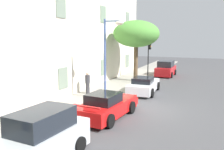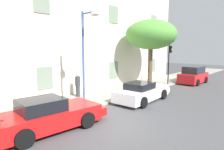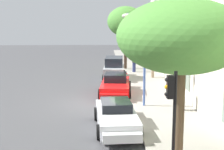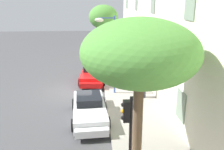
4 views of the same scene
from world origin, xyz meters
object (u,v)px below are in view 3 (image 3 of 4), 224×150
tree_near_kerb (126,22)px  traffic_light (172,113)px  street_lamp (138,41)px  pedestrian_strolling (153,68)px  pedestrian_bystander (134,62)px  hatchback_parked (114,70)px  sportscar_yellow_flank (117,118)px  sportscar_red_lead (115,86)px  tree_midblock (181,37)px  pedestrian_admiring (181,96)px

tree_near_kerb → traffic_light: 23.88m
street_lamp → pedestrian_strolling: 9.63m
pedestrian_bystander → hatchback_parked: bearing=-32.7°
sportscar_yellow_flank → traffic_light: bearing=11.7°
hatchback_parked → street_lamp: (8.66, 1.04, 3.10)m
sportscar_yellow_flank → hatchback_parked: size_ratio=1.26×
sportscar_red_lead → street_lamp: bearing=20.4°
tree_midblock → traffic_light: 3.09m
sportscar_red_lead → traffic_light: 13.33m
sportscar_red_lead → tree_midblock: size_ratio=0.84×
tree_midblock → pedestrian_bystander: tree_midblock is taller
sportscar_yellow_flank → tree_midblock: size_ratio=0.84×
traffic_light → pedestrian_bystander: 21.88m
pedestrian_admiring → tree_midblock: bearing=-14.1°
street_lamp → pedestrian_admiring: street_lamp is taller
sportscar_yellow_flank → pedestrian_bystander: pedestrian_bystander is taller
pedestrian_admiring → pedestrian_bystander: 12.87m
tree_midblock → pedestrian_strolling: tree_midblock is taller
tree_midblock → street_lamp: bearing=-175.1°
hatchback_parked → pedestrian_strolling: 3.32m
hatchback_parked → tree_near_kerb: 6.54m
traffic_light → pedestrian_admiring: 9.48m
sportscar_yellow_flank → tree_near_kerb: 18.08m
street_lamp → pedestrian_bystander: street_lamp is taller
tree_near_kerb → pedestrian_admiring: (14.79, 2.11, -3.77)m
pedestrian_admiring → hatchback_parked: bearing=-160.6°
traffic_light → pedestrian_admiring: traffic_light is taller
tree_near_kerb → pedestrian_admiring: tree_near_kerb is taller
sportscar_red_lead → sportscar_yellow_flank: sportscar_red_lead is taller
tree_midblock → pedestrian_strolling: 17.16m
tree_midblock → pedestrian_bystander: 19.90m
pedestrian_bystander → sportscar_yellow_flank: bearing=-8.4°
sportscar_red_lead → pedestrian_strolling: (-5.79, 3.42, 0.35)m
street_lamp → pedestrian_admiring: (1.03, 2.38, -2.99)m
sportscar_red_lead → pedestrian_strolling: size_ratio=3.01×
pedestrian_admiring → tree_near_kerb: bearing=-171.9°
sportscar_yellow_flank → pedestrian_admiring: pedestrian_admiring is taller
hatchback_parked → tree_midblock: 16.99m
sportscar_red_lead → street_lamp: (3.08, 1.15, 3.33)m
sportscar_yellow_flank → traffic_light: size_ratio=1.31×
sportscar_yellow_flank → pedestrian_admiring: bearing=126.2°
hatchback_parked → traffic_light: size_ratio=1.05×
pedestrian_admiring → pedestrian_strolling: (-9.91, -0.11, 0.01)m
hatchback_parked → street_lamp: size_ratio=0.72×
pedestrian_admiring → sportscar_yellow_flank: bearing=-53.8°
traffic_light → street_lamp: street_lamp is taller
tree_near_kerb → pedestrian_admiring: size_ratio=3.67×
tree_midblock → pedestrian_admiring: bearing=165.9°
street_lamp → tree_near_kerb: bearing=178.9°
traffic_light → street_lamp: (-10.03, 0.05, 1.25)m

